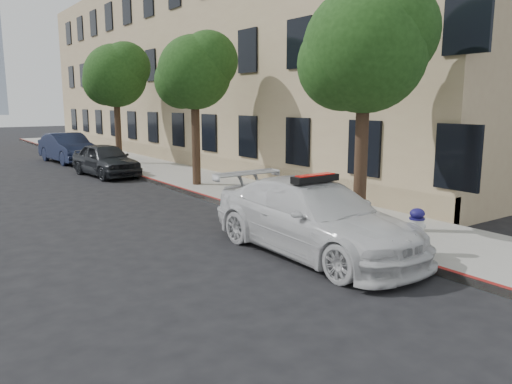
{
  "coord_description": "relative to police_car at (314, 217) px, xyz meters",
  "views": [
    {
      "loc": [
        -5.67,
        -9.99,
        3.11
      ],
      "look_at": [
        1.04,
        -0.43,
        1.0
      ],
      "focal_mm": 35.0,
      "sensor_mm": 36.0,
      "label": 1
    }
  ],
  "objects": [
    {
      "name": "ground",
      "position": [
        -1.1,
        2.45,
        -0.76
      ],
      "size": [
        120.0,
        120.0,
        0.0
      ],
      "primitive_type": "plane",
      "color": "black",
      "rests_on": "ground"
    },
    {
      "name": "sidewalk",
      "position": [
        2.5,
        12.45,
        -0.68
      ],
      "size": [
        3.2,
        50.0,
        0.15
      ],
      "primitive_type": "cube",
      "color": "gray",
      "rests_on": "ground"
    },
    {
      "name": "curb_strip",
      "position": [
        0.96,
        12.45,
        -0.68
      ],
      "size": [
        0.12,
        50.0,
        0.15
      ],
      "primitive_type": "cube",
      "color": "maroon",
      "rests_on": "ground"
    },
    {
      "name": "building",
      "position": [
        8.1,
        17.45,
        4.24
      ],
      "size": [
        8.0,
        36.0,
        10.0
      ],
      "primitive_type": "cube",
      "color": "tan",
      "rests_on": "ground"
    },
    {
      "name": "tree_near",
      "position": [
        1.83,
        0.43,
        3.52
      ],
      "size": [
        2.92,
        2.82,
        5.62
      ],
      "color": "black",
      "rests_on": "sidewalk"
    },
    {
      "name": "tree_mid",
      "position": [
        1.83,
        8.43,
        3.4
      ],
      "size": [
        2.77,
        2.64,
        5.43
      ],
      "color": "black",
      "rests_on": "sidewalk"
    },
    {
      "name": "tree_far",
      "position": [
        1.83,
        16.43,
        3.63
      ],
      "size": [
        3.1,
        3.0,
        5.81
      ],
      "color": "black",
      "rests_on": "sidewalk"
    },
    {
      "name": "police_car",
      "position": [
        0.0,
        0.0,
        0.0
      ],
      "size": [
        2.23,
        5.24,
        1.66
      ],
      "rotation": [
        0.0,
        0.0,
        0.02
      ],
      "color": "silver",
      "rests_on": "ground"
    },
    {
      "name": "parked_car_mid",
      "position": [
        0.1,
        13.39,
        -0.06
      ],
      "size": [
        2.04,
        4.24,
        1.4
      ],
      "primitive_type": "imported",
      "rotation": [
        0.0,
        0.0,
        0.1
      ],
      "color": "black",
      "rests_on": "ground"
    },
    {
      "name": "parked_car_far",
      "position": [
        0.1,
        19.34,
        0.0
      ],
      "size": [
        2.04,
        4.75,
        1.52
      ],
      "primitive_type": "imported",
      "rotation": [
        0.0,
        0.0,
        0.09
      ],
      "color": "#151C35",
      "rests_on": "ground"
    },
    {
      "name": "fire_hydrant",
      "position": [
        1.25,
        -1.59,
        -0.16
      ],
      "size": [
        0.39,
        0.35,
        0.92
      ],
      "rotation": [
        0.0,
        0.0,
        -0.24
      ],
      "color": "silver",
      "rests_on": "sidewalk"
    },
    {
      "name": "traffic_cone",
      "position": [
        2.03,
        3.7,
        -0.24
      ],
      "size": [
        0.48,
        0.48,
        0.74
      ],
      "rotation": [
        0.0,
        0.0,
        0.31
      ],
      "color": "black",
      "rests_on": "sidewalk"
    }
  ]
}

